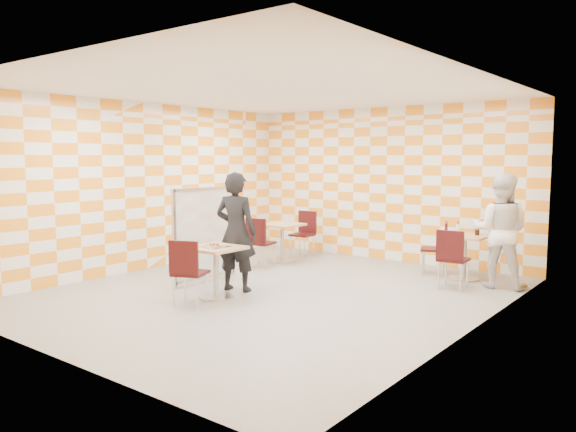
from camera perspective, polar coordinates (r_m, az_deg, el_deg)
The scene contains 15 objects.
room_shell at distance 8.72m, azimuth 0.86°, elevation 2.52°, with size 7.00×7.00×7.00m.
main_table at distance 8.16m, azimuth -7.35°, elevation -4.78°, with size 0.70×0.70×0.75m.
second_table at distance 9.76m, azimuth 17.49°, elevation -3.25°, with size 0.70×0.70×0.75m.
empty_table at distance 10.87m, azimuth -0.61°, elevation -2.04°, with size 0.70×0.70×0.75m.
chair_main_front at distance 7.72m, azimuth -10.20°, elevation -5.19°, with size 0.55×0.56×0.92m.
chair_second_front at distance 8.97m, azimuth 16.30°, elevation -3.77°, with size 0.45×0.46×0.92m.
chair_second_side at distance 9.98m, azimuth 15.13°, elevation -2.77°, with size 0.55×0.55×0.92m.
chair_empty_near at distance 10.29m, azimuth -2.98°, elevation -2.31°, with size 0.48×0.49×0.92m.
chair_empty_far at distance 11.53m, azimuth 1.70°, elevation -1.41°, with size 0.45×0.46×0.92m.
partition at distance 9.23m, azimuth -8.44°, elevation -1.78°, with size 0.08×1.38×1.55m.
man_dark at distance 8.52m, azimuth -5.30°, elevation -1.62°, with size 0.66×0.43×1.81m, color black.
man_white at distance 9.31m, azimuth 20.76°, elevation -1.40°, with size 0.87×0.68×1.79m, color white.
pizza_on_foil at distance 8.11m, azimuth -7.45°, elevation -3.00°, with size 0.40×0.40×0.04m.
sport_bottle at distance 9.90m, azimuth 16.86°, elevation -1.17°, with size 0.06×0.06×0.20m.
soda_bottle at distance 9.74m, azimuth 18.67°, elevation -1.26°, with size 0.07×0.07×0.23m.
Camera 1 is at (5.21, -6.42, 2.03)m, focal length 35.00 mm.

